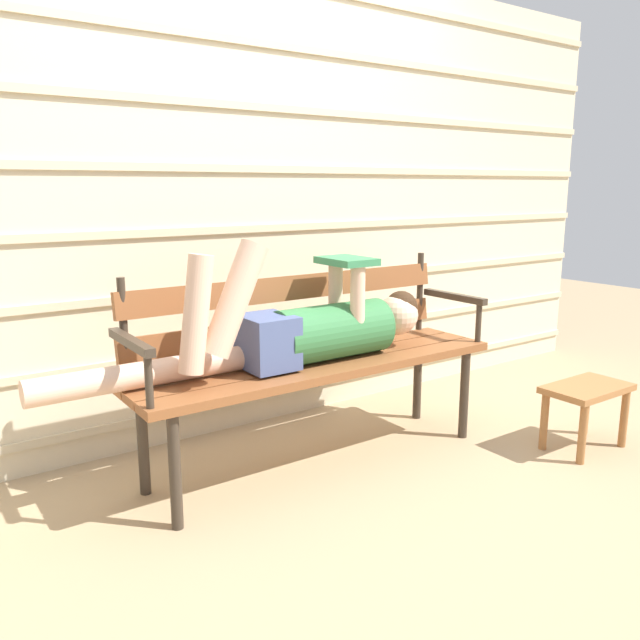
{
  "coord_description": "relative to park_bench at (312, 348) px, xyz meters",
  "views": [
    {
      "loc": [
        -1.54,
        -2.14,
        1.22
      ],
      "look_at": [
        0.0,
        0.05,
        0.66
      ],
      "focal_mm": 35.79,
      "sensor_mm": 36.0,
      "label": 1
    }
  ],
  "objects": [
    {
      "name": "park_bench",
      "position": [
        0.0,
        0.0,
        0.0
      ],
      "size": [
        1.7,
        0.44,
        0.88
      ],
      "color": "brown",
      "rests_on": "ground"
    },
    {
      "name": "house_siding",
      "position": [
        0.0,
        0.57,
        0.64
      ],
      "size": [
        5.21,
        0.08,
        2.31
      ],
      "color": "beige",
      "rests_on": "ground"
    },
    {
      "name": "reclining_person",
      "position": [
        -0.09,
        -0.07,
        0.11
      ],
      "size": [
        1.73,
        0.25,
        0.55
      ],
      "color": "#33703D"
    },
    {
      "name": "ground_plane",
      "position": [
        0.0,
        -0.12,
        -0.52
      ],
      "size": [
        12.0,
        12.0,
        0.0
      ],
      "primitive_type": "plane",
      "color": "tan"
    },
    {
      "name": "footstool",
      "position": [
        1.12,
        -0.65,
        -0.27
      ],
      "size": [
        0.42,
        0.25,
        0.31
      ],
      "color": "#9E6638",
      "rests_on": "ground"
    }
  ]
}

